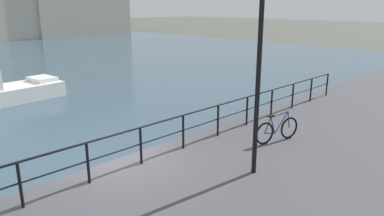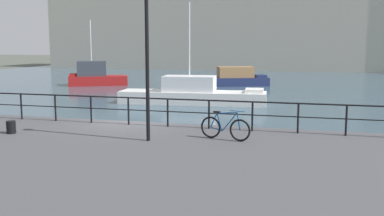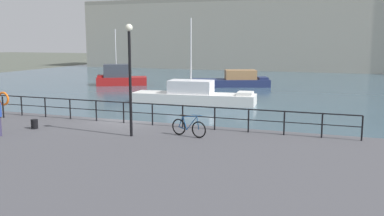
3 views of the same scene
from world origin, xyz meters
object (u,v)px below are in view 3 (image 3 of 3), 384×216
at_px(moored_green_narrowboat, 119,77).
at_px(quay_lamp_post, 130,66).
at_px(harbor_building, 327,32).
at_px(moored_white_yacht, 234,80).
at_px(parked_bicycle, 189,128).
at_px(moored_harbor_tender, 194,95).
at_px(mooring_bollard, 34,124).
at_px(life_ring_stand, 3,100).

height_order(moored_green_narrowboat, quay_lamp_post, moored_green_narrowboat).
xyz_separation_m(harbor_building, moored_green_narrowboat, (-20.64, -32.25, -5.32)).
bearing_deg(harbor_building, quay_lamp_post, -95.09).
height_order(moored_white_yacht, parked_bicycle, parked_bicycle).
height_order(moored_harbor_tender, mooring_bollard, moored_harbor_tender).
distance_m(moored_green_narrowboat, parked_bicycle, 30.95).
bearing_deg(moored_white_yacht, moored_green_narrowboat, 171.89).
height_order(moored_harbor_tender, moored_green_narrowboat, moored_harbor_tender).
distance_m(harbor_building, moored_white_yacht, 30.87).
height_order(moored_white_yacht, moored_green_narrowboat, moored_green_narrowboat).
xyz_separation_m(life_ring_stand, quay_lamp_post, (8.54, -1.64, 2.07)).
xyz_separation_m(moored_harbor_tender, mooring_bollard, (-2.22, -15.94, 0.49)).
relative_size(moored_harbor_tender, quay_lamp_post, 2.10).
bearing_deg(quay_lamp_post, moored_white_yacht, 95.75).
distance_m(moored_harbor_tender, parked_bicycle, 15.85).
xyz_separation_m(moored_green_narrowboat, life_ring_stand, (6.90, -24.49, 0.99)).
relative_size(moored_white_yacht, life_ring_stand, 6.24).
distance_m(harbor_building, moored_green_narrowboat, 38.65).
xyz_separation_m(moored_harbor_tender, parked_bicycle, (5.15, -14.97, 0.66)).
height_order(moored_green_narrowboat, life_ring_stand, moored_green_narrowboat).
bearing_deg(harbor_building, mooring_bollard, -99.91).
xyz_separation_m(parked_bicycle, life_ring_stand, (-10.89, 0.83, 0.59)).
distance_m(moored_white_yacht, parked_bicycle, 28.82).
bearing_deg(moored_harbor_tender, harbor_building, 74.10).
xyz_separation_m(mooring_bollard, quay_lamp_post, (5.02, 0.17, 2.83)).
distance_m(moored_green_narrowboat, quay_lamp_post, 30.51).
bearing_deg(life_ring_stand, moored_green_narrowboat, 105.73).
bearing_deg(harbor_building, moored_green_narrowboat, -122.62).
relative_size(harbor_building, quay_lamp_post, 14.81).
bearing_deg(life_ring_stand, moored_white_yacht, 78.47).
xyz_separation_m(harbor_building, moored_harbor_tender, (-8.00, -42.60, -5.57)).
bearing_deg(parked_bicycle, harbor_building, 101.35).
distance_m(life_ring_stand, quay_lamp_post, 8.94).
bearing_deg(quay_lamp_post, moored_harbor_tender, 100.06).
bearing_deg(life_ring_stand, parked_bicycle, -4.37).
bearing_deg(harbor_building, moored_harbor_tender, -100.63).
bearing_deg(parked_bicycle, life_ring_stand, -170.19).
bearing_deg(mooring_bollard, parked_bicycle, 7.49).
height_order(life_ring_stand, quay_lamp_post, quay_lamp_post).
distance_m(moored_harbor_tender, moored_white_yacht, 13.35).
bearing_deg(moored_white_yacht, harbor_building, 52.87).
relative_size(harbor_building, moored_green_narrowboat, 11.36).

